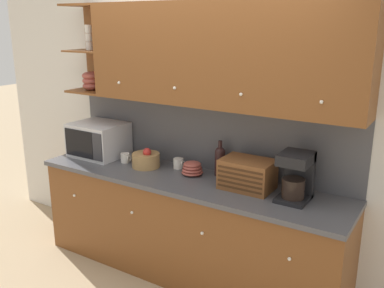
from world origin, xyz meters
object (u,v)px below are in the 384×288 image
(mug_blue_second, at_px, (179,163))
(bowl_stack_on_counter, at_px, (192,169))
(fruit_basket, at_px, (146,160))
(wine_bottle, at_px, (220,160))
(bread_box, at_px, (247,174))
(coffee_maker, at_px, (296,176))
(microwave, at_px, (99,140))
(mug, at_px, (126,158))

(mug_blue_second, distance_m, bowl_stack_on_counter, 0.21)
(fruit_basket, relative_size, bowl_stack_on_counter, 1.35)
(fruit_basket, relative_size, wine_bottle, 0.82)
(bread_box, distance_m, coffee_maker, 0.40)
(microwave, bearing_deg, bowl_stack_on_counter, 1.06)
(bread_box, bearing_deg, wine_bottle, 155.39)
(mug, xyz_separation_m, bread_box, (1.25, 0.01, 0.07))
(mug_blue_second, relative_size, coffee_maker, 0.28)
(microwave, relative_size, fruit_basket, 2.00)
(microwave, relative_size, bowl_stack_on_counter, 2.70)
(microwave, relative_size, bread_box, 1.25)
(bread_box, bearing_deg, coffee_maker, -0.61)
(mug, xyz_separation_m, coffee_maker, (1.64, 0.01, 0.14))
(mug_blue_second, xyz_separation_m, wine_bottle, (0.40, 0.03, 0.10))
(coffee_maker, bearing_deg, fruit_basket, -179.70)
(wine_bottle, bearing_deg, fruit_basket, -166.53)
(fruit_basket, distance_m, bowl_stack_on_counter, 0.47)
(bowl_stack_on_counter, bearing_deg, bread_box, -3.94)
(coffee_maker, bearing_deg, microwave, 179.39)
(wine_bottle, xyz_separation_m, coffee_maker, (0.72, -0.15, 0.05))
(mug_blue_second, height_order, bread_box, bread_box)
(mug_blue_second, bearing_deg, coffee_maker, -6.13)
(fruit_basket, height_order, bowl_stack_on_counter, fruit_basket)
(mug_blue_second, relative_size, wine_bottle, 0.33)
(bowl_stack_on_counter, relative_size, coffee_maker, 0.51)
(bread_box, height_order, coffee_maker, coffee_maker)
(mug_blue_second, distance_m, wine_bottle, 0.42)
(mug, height_order, mug_blue_second, mug_blue_second)
(mug, relative_size, fruit_basket, 0.38)
(fruit_basket, distance_m, coffee_maker, 1.40)
(microwave, height_order, fruit_basket, microwave)
(fruit_basket, height_order, mug_blue_second, fruit_basket)
(mug, xyz_separation_m, bowl_stack_on_counter, (0.71, 0.05, 0.01))
(microwave, xyz_separation_m, bowl_stack_on_counter, (1.07, 0.02, -0.11))
(bowl_stack_on_counter, relative_size, bread_box, 0.46)
(mug, bearing_deg, microwave, 175.50)
(mug, bearing_deg, mug_blue_second, 13.94)
(wine_bottle, bearing_deg, mug_blue_second, -175.23)
(mug_blue_second, bearing_deg, mug, -166.06)
(fruit_basket, height_order, wine_bottle, wine_bottle)
(mug, xyz_separation_m, fruit_basket, (0.24, -0.00, 0.02))
(microwave, xyz_separation_m, wine_bottle, (1.28, 0.13, -0.02))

